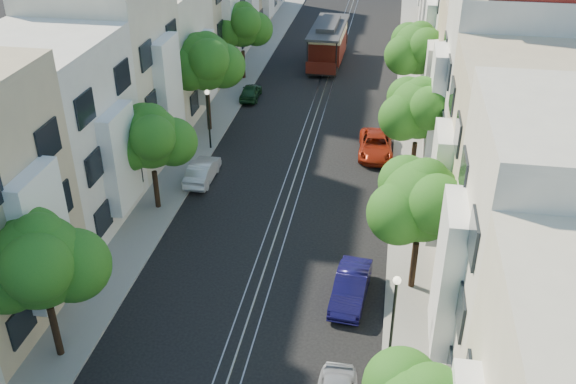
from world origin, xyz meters
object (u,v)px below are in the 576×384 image
at_px(tree_e_d, 418,50).
at_px(parked_car_w_mid, 202,171).
at_px(tree_e_b, 422,203).
at_px(lamp_east, 394,306).
at_px(tree_w_a, 41,264).
at_px(parked_car_w_far, 251,92).
at_px(cable_car, 328,41).
at_px(parked_car_e_mid, 351,287).
at_px(tree_e_c, 420,111).
at_px(tree_w_b, 151,139).
at_px(tree_w_d, 243,26).
at_px(tree_w_c, 206,63).
at_px(parked_car_e_far, 376,145).
at_px(lamp_west, 208,110).

height_order(tree_e_d, parked_car_w_mid, tree_e_d).
xyz_separation_m(tree_e_b, lamp_east, (-0.96, -4.98, -1.89)).
distance_m(tree_w_a, parked_car_w_far, 29.87).
height_order(cable_car, parked_car_e_mid, cable_car).
bearing_deg(tree_e_d, tree_e_c, -90.00).
distance_m(tree_w_b, tree_w_d, 22.00).
xyz_separation_m(tree_e_d, tree_w_c, (-14.40, -6.00, 0.20)).
bearing_deg(tree_w_d, parked_car_e_mid, -67.82).
distance_m(tree_w_d, lamp_east, 34.73).
bearing_deg(tree_w_c, tree_w_d, 90.00).
bearing_deg(parked_car_e_far, cable_car, 103.81).
xyz_separation_m(tree_w_d, parked_car_w_mid, (1.54, -18.30, -3.95)).
bearing_deg(tree_e_c, parked_car_w_far, 138.09).
distance_m(tree_e_d, tree_w_c, 15.60).
bearing_deg(tree_w_b, parked_car_w_far, 84.99).
xyz_separation_m(tree_w_d, cable_car, (6.64, 5.47, -2.52)).
distance_m(tree_w_a, parked_car_w_mid, 16.29).
distance_m(tree_w_b, cable_car, 28.35).
distance_m(tree_e_d, parked_car_w_mid, 18.98).
relative_size(tree_w_d, lamp_west, 1.57).
xyz_separation_m(tree_w_d, parked_car_e_mid, (11.54, -28.30, -3.92)).
xyz_separation_m(tree_w_a, parked_car_e_far, (11.93, 21.12, -4.07)).
xyz_separation_m(tree_w_b, cable_car, (6.64, 27.47, -2.32)).
bearing_deg(tree_w_c, tree_e_b, -48.01).
relative_size(tree_w_c, parked_car_e_far, 1.48).
relative_size(tree_w_d, lamp_east, 1.57).
distance_m(lamp_east, cable_car, 38.06).
bearing_deg(parked_car_w_mid, tree_e_c, -169.79).
bearing_deg(tree_w_b, parked_car_w_mid, 67.40).
distance_m(parked_car_e_mid, parked_car_w_mid, 14.14).
bearing_deg(tree_w_a, tree_w_d, 90.00).
height_order(tree_e_d, tree_w_b, tree_e_d).
distance_m(tree_e_d, tree_w_b, 22.28).
bearing_deg(parked_car_e_far, tree_w_c, 168.77).
relative_size(tree_w_a, tree_w_d, 1.03).
relative_size(tree_e_c, lamp_east, 1.57).
height_order(tree_e_d, tree_w_a, tree_e_d).
bearing_deg(tree_e_d, parked_car_w_mid, -134.03).
relative_size(parked_car_e_mid, parked_car_w_mid, 1.05).
bearing_deg(tree_e_b, cable_car, 103.44).
height_order(tree_e_c, parked_car_w_mid, tree_e_c).
xyz_separation_m(parked_car_e_far, parked_car_w_far, (-10.39, 8.42, -0.06)).
distance_m(tree_e_b, tree_w_a, 16.01).
relative_size(tree_e_d, tree_w_c, 0.97).
height_order(lamp_west, parked_car_w_far, lamp_west).
bearing_deg(parked_car_w_far, tree_w_c, 74.70).
xyz_separation_m(tree_w_b, parked_car_e_mid, (11.54, -6.30, -3.71)).
bearing_deg(parked_car_e_mid, tree_w_d, 117.12).
bearing_deg(lamp_east, parked_car_e_mid, 117.37).
distance_m(tree_w_a, tree_w_d, 34.00).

